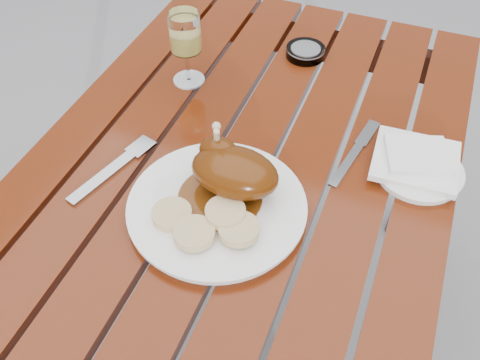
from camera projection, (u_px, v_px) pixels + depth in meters
name	position (u px, v px, depth m)	size (l,w,h in m)	color
ground	(243.00, 333.00, 1.60)	(60.00, 60.00, 0.00)	slate
table	(244.00, 262.00, 1.32)	(0.80, 1.20, 0.75)	#65230C
dinner_plate	(217.00, 208.00, 0.94)	(0.32, 0.32, 0.02)	white
roast_duck	(232.00, 171.00, 0.93)	(0.17, 0.16, 0.11)	#562809
bread_dumplings	(207.00, 222.00, 0.89)	(0.19, 0.12, 0.03)	#E1C289
wine_glass	(186.00, 49.00, 1.15)	(0.07, 0.07, 0.17)	#F0E36D
side_plate	(418.00, 171.00, 1.01)	(0.17, 0.17, 0.01)	white
napkin	(416.00, 161.00, 1.01)	(0.16, 0.15, 0.01)	white
ashtray	(305.00, 52.00, 1.27)	(0.09, 0.09, 0.02)	#B2B7BC
fork	(109.00, 172.00, 1.01)	(0.02, 0.19, 0.01)	gray
knife	(351.00, 157.00, 1.04)	(0.02, 0.18, 0.01)	gray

